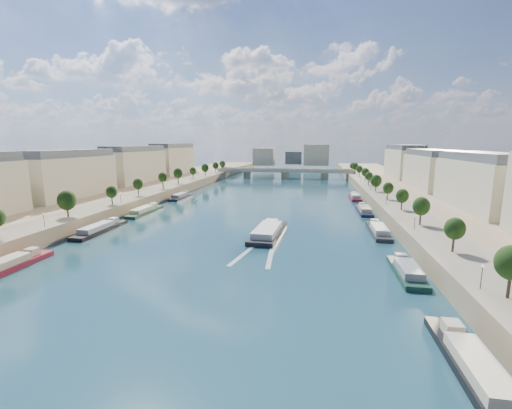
% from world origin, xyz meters
% --- Properties ---
extents(ground, '(700.00, 700.00, 0.00)m').
position_xyz_m(ground, '(0.00, 100.00, 0.00)').
color(ground, '#0B2831').
rests_on(ground, ground).
extents(quay_left, '(44.00, 520.00, 5.00)m').
position_xyz_m(quay_left, '(-72.00, 100.00, 2.50)').
color(quay_left, '#9E8460').
rests_on(quay_left, ground).
extents(quay_right, '(44.00, 520.00, 5.00)m').
position_xyz_m(quay_right, '(72.00, 100.00, 2.50)').
color(quay_right, '#9E8460').
rests_on(quay_right, ground).
extents(pave_left, '(14.00, 520.00, 0.10)m').
position_xyz_m(pave_left, '(-57.00, 100.00, 5.05)').
color(pave_left, gray).
rests_on(pave_left, quay_left).
extents(pave_right, '(14.00, 520.00, 0.10)m').
position_xyz_m(pave_right, '(57.00, 100.00, 5.05)').
color(pave_right, gray).
rests_on(pave_right, quay_right).
extents(trees_left, '(4.80, 268.80, 8.26)m').
position_xyz_m(trees_left, '(-55.00, 102.00, 10.48)').
color(trees_left, '#382B1E').
rests_on(trees_left, ground).
extents(trees_right, '(4.80, 268.80, 8.26)m').
position_xyz_m(trees_right, '(55.00, 110.00, 10.48)').
color(trees_right, '#382B1E').
rests_on(trees_right, ground).
extents(lamps_left, '(0.36, 200.36, 4.28)m').
position_xyz_m(lamps_left, '(-52.50, 90.00, 7.78)').
color(lamps_left, black).
rests_on(lamps_left, ground).
extents(lamps_right, '(0.36, 200.36, 4.28)m').
position_xyz_m(lamps_right, '(52.50, 105.00, 7.78)').
color(lamps_right, black).
rests_on(lamps_right, ground).
extents(buildings_left, '(16.00, 226.00, 23.20)m').
position_xyz_m(buildings_left, '(-85.00, 112.00, 16.45)').
color(buildings_left, beige).
rests_on(buildings_left, ground).
extents(buildings_right, '(16.00, 226.00, 23.20)m').
position_xyz_m(buildings_right, '(85.00, 112.00, 16.45)').
color(buildings_right, beige).
rests_on(buildings_right, ground).
extents(skyline, '(79.00, 42.00, 22.00)m').
position_xyz_m(skyline, '(3.19, 319.52, 14.66)').
color(skyline, beige).
rests_on(skyline, ground).
extents(bridge, '(112.00, 12.00, 8.15)m').
position_xyz_m(bridge, '(0.00, 227.19, 5.08)').
color(bridge, '#C1B79E').
rests_on(bridge, ground).
extents(tour_barge, '(9.70, 28.49, 3.81)m').
position_xyz_m(tour_barge, '(10.25, 50.58, 1.06)').
color(tour_barge, black).
rests_on(tour_barge, ground).
extents(wake, '(10.75, 26.02, 0.04)m').
position_xyz_m(wake, '(10.25, 33.98, 0.02)').
color(wake, silver).
rests_on(wake, ground).
extents(moored_barges_left, '(5.00, 162.87, 3.60)m').
position_xyz_m(moored_barges_left, '(-45.50, 44.13, 0.84)').
color(moored_barges_left, '#191733').
rests_on(moored_barges_left, ground).
extents(moored_barges_right, '(5.00, 161.43, 3.60)m').
position_xyz_m(moored_barges_right, '(45.50, 56.87, 0.84)').
color(moored_barges_right, black).
rests_on(moored_barges_right, ground).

